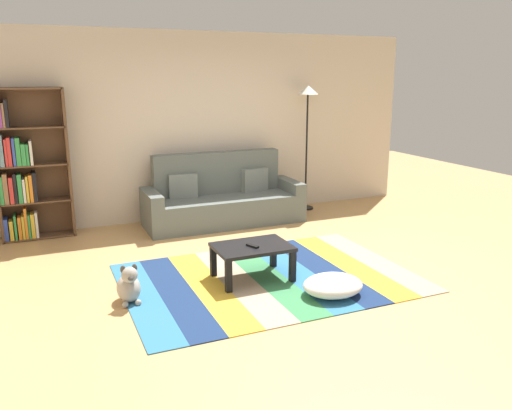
{
  "coord_description": "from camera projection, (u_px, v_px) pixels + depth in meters",
  "views": [
    {
      "loc": [
        -2.29,
        -4.81,
        2.09
      ],
      "look_at": [
        -0.05,
        0.41,
        0.65
      ],
      "focal_mm": 36.12,
      "sensor_mm": 36.0,
      "label": 1
    }
  ],
  "objects": [
    {
      "name": "pouf",
      "position": [
        333.0,
        285.0,
        4.99
      ],
      "size": [
        0.6,
        0.5,
        0.19
      ],
      "primitive_type": "ellipsoid",
      "color": "white",
      "rests_on": "rug"
    },
    {
      "name": "tv_remote",
      "position": [
        252.0,
        246.0,
        5.28
      ],
      "size": [
        0.1,
        0.16,
        0.02
      ],
      "primitive_type": "cube",
      "rotation": [
        0.0,
        0.0,
        0.4
      ],
      "color": "black",
      "rests_on": "coffee_table"
    },
    {
      "name": "bookshelf",
      "position": [
        24.0,
        171.0,
        6.56
      ],
      "size": [
        0.9,
        0.28,
        1.94
      ],
      "color": "brown",
      "rests_on": "ground_plane"
    },
    {
      "name": "couch",
      "position": [
        222.0,
        200.0,
        7.44
      ],
      "size": [
        2.26,
        0.8,
        1.0
      ],
      "color": "#59605B",
      "rests_on": "ground_plane"
    },
    {
      "name": "ground_plane",
      "position": [
        274.0,
        270.0,
        5.67
      ],
      "size": [
        14.0,
        14.0,
        0.0
      ],
      "primitive_type": "plane",
      "color": "tan"
    },
    {
      "name": "coffee_table",
      "position": [
        252.0,
        251.0,
        5.34
      ],
      "size": [
        0.78,
        0.55,
        0.36
      ],
      "color": "black",
      "rests_on": "rug"
    },
    {
      "name": "rug",
      "position": [
        269.0,
        278.0,
        5.44
      ],
      "size": [
        2.99,
        2.07,
        0.01
      ],
      "color": "teal",
      "rests_on": "ground_plane"
    },
    {
      "name": "back_wall",
      "position": [
        202.0,
        126.0,
        7.61
      ],
      "size": [
        6.8,
        0.1,
        2.7
      ],
      "primitive_type": "cube",
      "color": "beige",
      "rests_on": "ground_plane"
    },
    {
      "name": "standing_lamp",
      "position": [
        308.0,
        106.0,
        7.89
      ],
      "size": [
        0.32,
        0.32,
        1.94
      ],
      "color": "black",
      "rests_on": "ground_plane"
    },
    {
      "name": "dog",
      "position": [
        129.0,
        286.0,
        4.83
      ],
      "size": [
        0.22,
        0.35,
        0.4
      ],
      "color": "#9E998E",
      "rests_on": "ground_plane"
    }
  ]
}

